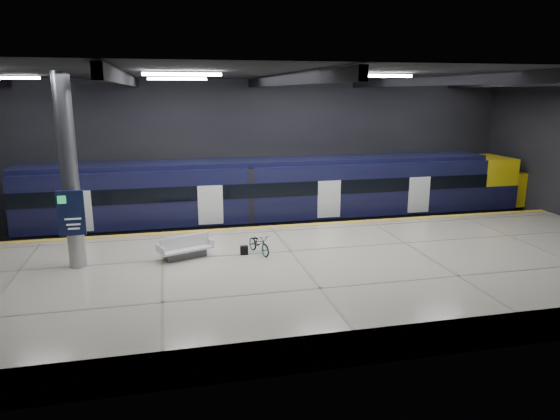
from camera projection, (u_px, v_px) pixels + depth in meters
name	position (u px, v px, depth m)	size (l,w,h in m)	color
ground	(285.00, 268.00, 21.18)	(30.00, 30.00, 0.00)	black
room_shell	(285.00, 133.00, 19.87)	(30.10, 16.10, 8.05)	black
platform	(300.00, 277.00, 18.69)	(30.00, 11.00, 1.10)	#BFB6A2
safety_strip	(271.00, 227.00, 23.54)	(30.00, 0.40, 0.01)	gold
rails	(261.00, 232.00, 26.38)	(30.00, 1.52, 0.16)	gray
train	(299.00, 194.00, 26.38)	(29.40, 2.84, 3.79)	black
bench	(185.00, 250.00, 19.07)	(2.19, 1.49, 0.89)	#595B60
bicycle	(259.00, 244.00, 19.59)	(0.53, 1.53, 0.80)	#99999E
pannier_bag	(244.00, 250.00, 19.51)	(0.30, 0.18, 0.35)	black
info_column	(70.00, 175.00, 17.44)	(0.90, 0.78, 6.90)	#9EA0A5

